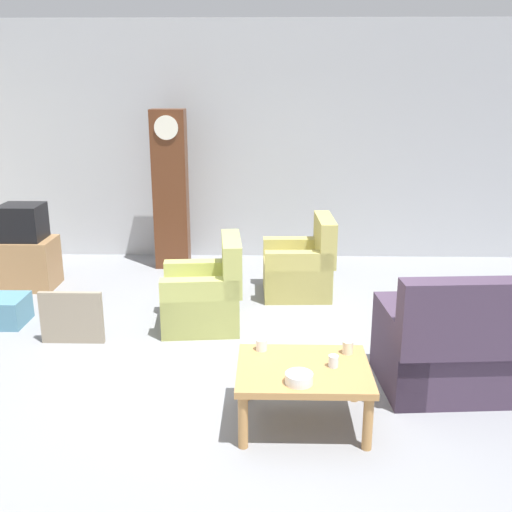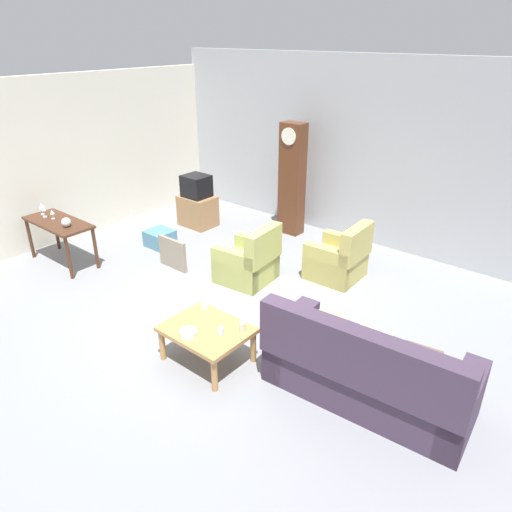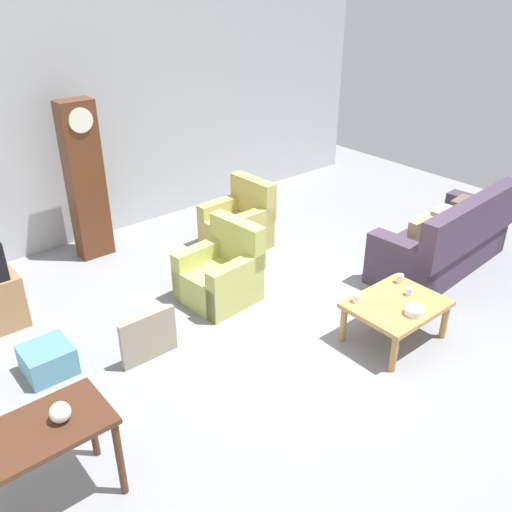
{
  "view_description": "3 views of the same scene",
  "coord_description": "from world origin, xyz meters",
  "px_view_note": "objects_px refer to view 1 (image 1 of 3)",
  "views": [
    {
      "loc": [
        0.16,
        -4.72,
        2.44
      ],
      "look_at": [
        0.04,
        0.53,
        0.88
      ],
      "focal_mm": 41.99,
      "sensor_mm": 36.0,
      "label": 1
    },
    {
      "loc": [
        3.7,
        -3.91,
        3.51
      ],
      "look_at": [
        0.04,
        0.53,
        0.75
      ],
      "focal_mm": 32.92,
      "sensor_mm": 36.0,
      "label": 2
    },
    {
      "loc": [
        -3.7,
        -3.5,
        3.49
      ],
      "look_at": [
        -0.26,
        0.63,
        0.63
      ],
      "focal_mm": 38.35,
      "sensor_mm": 36.0,
      "label": 3
    }
  ],
  "objects_px": {
    "storage_box_blue": "(4,311)",
    "cup_blue_rimmed": "(333,361)",
    "tv_crt": "(22,222)",
    "cup_white_porcelain": "(261,345)",
    "tv_stand_cabinet": "(27,263)",
    "cup_cream_tall": "(348,347)",
    "grandfather_clock": "(171,190)",
    "bowl_white_stacked": "(299,378)",
    "framed_picture_leaning": "(72,318)",
    "armchair_olive_near": "(206,297)",
    "coffee_table_wood": "(303,375)",
    "armchair_olive_far": "(301,269)"
  },
  "relations": [
    {
      "from": "storage_box_blue",
      "to": "cup_blue_rimmed",
      "type": "distance_m",
      "value": 3.68
    },
    {
      "from": "tv_crt",
      "to": "cup_blue_rimmed",
      "type": "xyz_separation_m",
      "value": [
        3.39,
        -2.91,
        -0.32
      ]
    },
    {
      "from": "storage_box_blue",
      "to": "cup_white_porcelain",
      "type": "relative_size",
      "value": 5.08
    },
    {
      "from": "tv_stand_cabinet",
      "to": "cup_blue_rimmed",
      "type": "bearing_deg",
      "value": -40.66
    },
    {
      "from": "cup_cream_tall",
      "to": "grandfather_clock",
      "type": "bearing_deg",
      "value": 117.86
    },
    {
      "from": "grandfather_clock",
      "to": "tv_stand_cabinet",
      "type": "height_order",
      "value": "grandfather_clock"
    },
    {
      "from": "storage_box_blue",
      "to": "bowl_white_stacked",
      "type": "bearing_deg",
      "value": -34.51
    },
    {
      "from": "tv_crt",
      "to": "framed_picture_leaning",
      "type": "distance_m",
      "value": 1.98
    },
    {
      "from": "armchair_olive_near",
      "to": "framed_picture_leaning",
      "type": "bearing_deg",
      "value": -159.59
    },
    {
      "from": "cup_white_porcelain",
      "to": "tv_crt",
      "type": "bearing_deg",
      "value": 137.3
    },
    {
      "from": "coffee_table_wood",
      "to": "cup_blue_rimmed",
      "type": "bearing_deg",
      "value": 2.96
    },
    {
      "from": "armchair_olive_far",
      "to": "framed_picture_leaning",
      "type": "xyz_separation_m",
      "value": [
        -2.25,
        -1.42,
        -0.05
      ]
    },
    {
      "from": "cup_cream_tall",
      "to": "bowl_white_stacked",
      "type": "distance_m",
      "value": 0.61
    },
    {
      "from": "armchair_olive_far",
      "to": "bowl_white_stacked",
      "type": "distance_m",
      "value": 3.01
    },
    {
      "from": "bowl_white_stacked",
      "to": "framed_picture_leaning",
      "type": "bearing_deg",
      "value": 142.87
    },
    {
      "from": "cup_cream_tall",
      "to": "cup_blue_rimmed",
      "type": "bearing_deg",
      "value": -120.66
    },
    {
      "from": "storage_box_blue",
      "to": "cup_cream_tall",
      "type": "xyz_separation_m",
      "value": [
        3.33,
        -1.56,
        0.35
      ]
    },
    {
      "from": "coffee_table_wood",
      "to": "cup_white_porcelain",
      "type": "bearing_deg",
      "value": 138.2
    },
    {
      "from": "armchair_olive_far",
      "to": "cup_cream_tall",
      "type": "height_order",
      "value": "armchair_olive_far"
    },
    {
      "from": "tv_stand_cabinet",
      "to": "framed_picture_leaning",
      "type": "height_order",
      "value": "tv_stand_cabinet"
    },
    {
      "from": "armchair_olive_near",
      "to": "tv_stand_cabinet",
      "type": "relative_size",
      "value": 1.35
    },
    {
      "from": "tv_crt",
      "to": "cup_cream_tall",
      "type": "height_order",
      "value": "tv_crt"
    },
    {
      "from": "framed_picture_leaning",
      "to": "cup_cream_tall",
      "type": "xyz_separation_m",
      "value": [
        2.47,
        -1.11,
        0.24
      ]
    },
    {
      "from": "armchair_olive_far",
      "to": "cup_blue_rimmed",
      "type": "height_order",
      "value": "armchair_olive_far"
    },
    {
      "from": "framed_picture_leaning",
      "to": "coffee_table_wood",
      "type": "bearing_deg",
      "value": -32.19
    },
    {
      "from": "grandfather_clock",
      "to": "tv_stand_cabinet",
      "type": "relative_size",
      "value": 3.05
    },
    {
      "from": "tv_crt",
      "to": "cup_white_porcelain",
      "type": "xyz_separation_m",
      "value": [
        2.87,
        -2.65,
        -0.32
      ]
    },
    {
      "from": "armchair_olive_far",
      "to": "grandfather_clock",
      "type": "bearing_deg",
      "value": 147.91
    },
    {
      "from": "tv_stand_cabinet",
      "to": "storage_box_blue",
      "type": "relative_size",
      "value": 1.52
    },
    {
      "from": "tv_stand_cabinet",
      "to": "cup_white_porcelain",
      "type": "relative_size",
      "value": 7.74
    },
    {
      "from": "armchair_olive_far",
      "to": "cup_cream_tall",
      "type": "relative_size",
      "value": 9.35
    },
    {
      "from": "armchair_olive_far",
      "to": "cup_white_porcelain",
      "type": "xyz_separation_m",
      "value": [
        -0.42,
        -2.49,
        0.19
      ]
    },
    {
      "from": "tv_stand_cabinet",
      "to": "cup_blue_rimmed",
      "type": "xyz_separation_m",
      "value": [
        3.39,
        -2.91,
        0.19
      ]
    },
    {
      "from": "armchair_olive_near",
      "to": "bowl_white_stacked",
      "type": "xyz_separation_m",
      "value": [
        0.86,
        -2.04,
        0.18
      ]
    },
    {
      "from": "tv_crt",
      "to": "cup_cream_tall",
      "type": "xyz_separation_m",
      "value": [
        3.52,
        -2.7,
        -0.31
      ]
    },
    {
      "from": "cup_blue_rimmed",
      "to": "cup_cream_tall",
      "type": "distance_m",
      "value": 0.25
    },
    {
      "from": "tv_crt",
      "to": "armchair_olive_near",
      "type": "bearing_deg",
      "value": -26.27
    },
    {
      "from": "grandfather_clock",
      "to": "storage_box_blue",
      "type": "bearing_deg",
      "value": -125.44
    },
    {
      "from": "cup_cream_tall",
      "to": "armchair_olive_far",
      "type": "bearing_deg",
      "value": 95.1
    },
    {
      "from": "armchair_olive_near",
      "to": "tv_stand_cabinet",
      "type": "xyz_separation_m",
      "value": [
        -2.28,
        1.13,
        -0.01
      ]
    },
    {
      "from": "armchair_olive_near",
      "to": "grandfather_clock",
      "type": "distance_m",
      "value": 2.24
    },
    {
      "from": "coffee_table_wood",
      "to": "storage_box_blue",
      "type": "height_order",
      "value": "coffee_table_wood"
    },
    {
      "from": "tv_crt",
      "to": "storage_box_blue",
      "type": "height_order",
      "value": "tv_crt"
    },
    {
      "from": "armchair_olive_near",
      "to": "armchair_olive_far",
      "type": "bearing_deg",
      "value": 43.48
    },
    {
      "from": "coffee_table_wood",
      "to": "bowl_white_stacked",
      "type": "bearing_deg",
      "value": -100.55
    },
    {
      "from": "tv_stand_cabinet",
      "to": "bowl_white_stacked",
      "type": "xyz_separation_m",
      "value": [
        3.13,
        -3.16,
        0.18
      ]
    },
    {
      "from": "cup_cream_tall",
      "to": "bowl_white_stacked",
      "type": "height_order",
      "value": "cup_cream_tall"
    },
    {
      "from": "grandfather_clock",
      "to": "framed_picture_leaning",
      "type": "bearing_deg",
      "value": -103.28
    },
    {
      "from": "grandfather_clock",
      "to": "coffee_table_wood",
      "type": "bearing_deg",
      "value": -67.87
    },
    {
      "from": "coffee_table_wood",
      "to": "cup_white_porcelain",
      "type": "distance_m",
      "value": 0.43
    }
  ]
}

